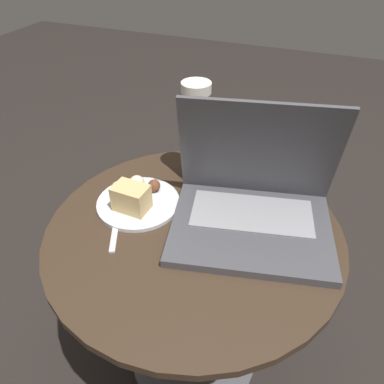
% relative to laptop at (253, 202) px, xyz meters
% --- Properties ---
extents(ground_plane, '(6.00, 6.00, 0.00)m').
position_rel_laptop_xyz_m(ground_plane, '(-0.11, -0.07, -0.56)').
color(ground_plane, black).
extents(table, '(0.62, 0.62, 0.51)m').
position_rel_laptop_xyz_m(table, '(-0.11, -0.07, -0.20)').
color(table, '#515156').
rests_on(table, ground_plane).
extents(laptop, '(0.37, 0.32, 0.26)m').
position_rel_laptop_xyz_m(laptop, '(0.00, 0.00, 0.00)').
color(laptop, '#47474C').
rests_on(laptop, table).
extents(beer_glass, '(0.07, 0.07, 0.24)m').
position_rel_laptop_xyz_m(beer_glass, '(-0.17, 0.11, 0.07)').
color(beer_glass, brown).
rests_on(beer_glass, table).
extents(snack_plate, '(0.19, 0.19, 0.07)m').
position_rel_laptop_xyz_m(snack_plate, '(-0.26, -0.04, -0.03)').
color(snack_plate, silver).
rests_on(snack_plate, table).
extents(fork, '(0.10, 0.19, 0.00)m').
position_rel_laptop_xyz_m(fork, '(-0.28, -0.09, -0.05)').
color(fork, silver).
rests_on(fork, table).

